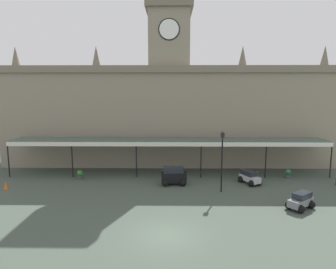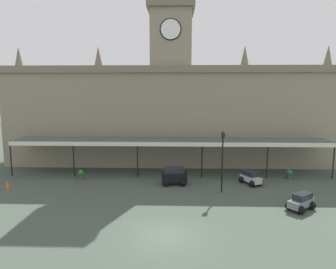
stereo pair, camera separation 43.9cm
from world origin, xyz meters
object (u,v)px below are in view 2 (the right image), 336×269
Objects in this scene: car_grey_estate at (301,203)px; traffic_cone at (8,184)px; car_black_van at (174,177)px; victorian_lamppost at (222,155)px; car_silver_estate at (251,179)px; planter_forecourt_centre at (290,174)px; planter_by_canopy at (81,174)px.

car_grey_estate is 3.34× the size of traffic_cone.
victorian_lamppost is at bearing -25.66° from car_black_van.
car_silver_estate is 2.53× the size of planter_forecourt_centre.
car_silver_estate is 23.15m from traffic_cone.
car_black_van is 15.70m from traffic_cone.
car_silver_estate is 3.35× the size of traffic_cone.
traffic_cone is at bearing -175.37° from car_silver_estate.
car_black_van is at bearing -9.76° from planter_by_canopy.
car_black_van reaches higher than traffic_cone.
victorian_lamppost is (-5.47, 3.78, 2.83)m from car_grey_estate.
car_black_van is at bearing -168.73° from planter_forecourt_centre.
victorian_lamppost is (4.26, -2.05, 2.59)m from car_black_van.
car_silver_estate is 17.17m from planter_by_canopy.
car_black_van reaches higher than planter_forecourt_centre.
traffic_cone is (-23.08, -1.87, -0.20)m from car_silver_estate.
car_grey_estate is 2.52× the size of planter_forecourt_centre.
car_grey_estate is at bearing -9.78° from traffic_cone.
victorian_lamppost reaches higher than traffic_cone.
planter_by_canopy is at bearing -178.09° from planter_forecourt_centre.
planter_by_canopy is at bearing 170.24° from car_black_van.
car_black_van is at bearing 154.34° from victorian_lamppost.
car_silver_estate is at bearing 37.69° from victorian_lamppost.
car_black_van is 3.40× the size of traffic_cone.
car_black_van is at bearing -176.82° from car_silver_estate.
car_grey_estate is at bearing -69.90° from car_silver_estate.
planter_forecourt_centre is 21.65m from planter_by_canopy.
car_black_van reaches higher than car_grey_estate.
victorian_lamppost reaches higher than planter_by_canopy.
car_black_van reaches higher than car_silver_estate.
car_black_van is 9.82m from planter_by_canopy.
car_grey_estate reaches higher than traffic_cone.
traffic_cone is at bearing -174.69° from car_black_van.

